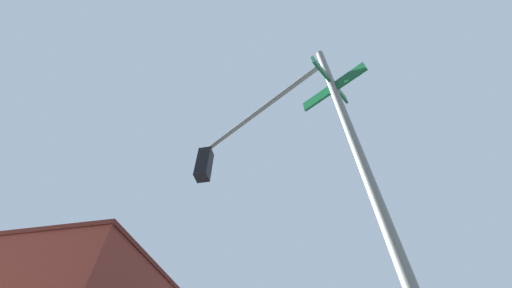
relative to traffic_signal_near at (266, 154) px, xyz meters
name	(u,v)px	position (x,y,z in m)	size (l,w,h in m)	color
traffic_signal_near	(266,154)	(0.00, 0.00, 0.00)	(2.28, 3.38, 6.13)	slate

